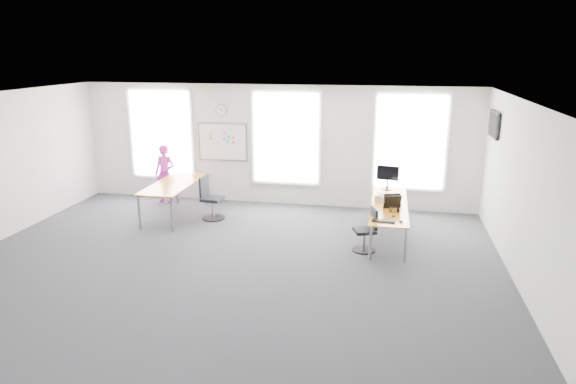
% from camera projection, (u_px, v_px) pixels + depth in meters
% --- Properties ---
extents(floor, '(10.00, 10.00, 0.00)m').
position_uv_depth(floor, '(228.00, 264.00, 9.45)').
color(floor, '#2A2A2F').
rests_on(floor, ground).
extents(ceiling, '(10.00, 10.00, 0.00)m').
position_uv_depth(ceiling, '(223.00, 100.00, 8.64)').
color(ceiling, white).
rests_on(ceiling, ground).
extents(wall_back, '(10.00, 0.00, 10.00)m').
position_uv_depth(wall_back, '(275.00, 145.00, 12.83)').
color(wall_back, white).
rests_on(wall_back, ground).
extents(wall_front, '(10.00, 0.00, 10.00)m').
position_uv_depth(wall_front, '(106.00, 283.00, 5.26)').
color(wall_front, white).
rests_on(wall_front, ground).
extents(wall_right, '(0.00, 10.00, 10.00)m').
position_uv_depth(wall_right, '(528.00, 201.00, 8.12)').
color(wall_right, white).
rests_on(wall_right, ground).
extents(window_left, '(1.60, 0.06, 2.20)m').
position_uv_depth(window_left, '(161.00, 134.00, 13.30)').
color(window_left, white).
rests_on(window_left, wall_back).
extents(window_mid, '(1.60, 0.06, 2.20)m').
position_uv_depth(window_mid, '(286.00, 138.00, 12.69)').
color(window_mid, white).
rests_on(window_mid, wall_back).
extents(window_right, '(1.60, 0.06, 2.20)m').
position_uv_depth(window_right, '(410.00, 142.00, 12.14)').
color(window_right, white).
rests_on(window_right, wall_back).
extents(desk_right, '(0.75, 2.83, 0.69)m').
position_uv_depth(desk_right, '(389.00, 207.00, 10.72)').
color(desk_right, orange).
rests_on(desk_right, ground).
extents(desk_left, '(0.88, 2.20, 0.80)m').
position_uv_depth(desk_left, '(174.00, 186.00, 12.00)').
color(desk_left, orange).
rests_on(desk_left, ground).
extents(chair_right, '(0.50, 0.49, 0.86)m').
position_uv_depth(chair_right, '(367.00, 232.00, 9.99)').
color(chair_right, black).
rests_on(chair_right, ground).
extents(chair_left, '(0.53, 0.53, 1.00)m').
position_uv_depth(chair_left, '(210.00, 200.00, 11.90)').
color(chair_left, black).
rests_on(chair_left, ground).
extents(person, '(0.59, 0.42, 1.50)m').
position_uv_depth(person, '(165.00, 174.00, 13.12)').
color(person, '#CD2EB2').
rests_on(person, ground).
extents(whiteboard, '(1.20, 0.03, 0.90)m').
position_uv_depth(whiteboard, '(223.00, 142.00, 13.03)').
color(whiteboard, white).
rests_on(whiteboard, wall_back).
extents(wall_clock, '(0.30, 0.04, 0.30)m').
position_uv_depth(wall_clock, '(221.00, 110.00, 12.82)').
color(wall_clock, gray).
rests_on(wall_clock, wall_back).
extents(tv, '(0.06, 0.90, 0.55)m').
position_uv_depth(tv, '(494.00, 124.00, 10.76)').
color(tv, black).
rests_on(tv, wall_right).
extents(keyboard, '(0.44, 0.19, 0.02)m').
position_uv_depth(keyboard, '(384.00, 221.00, 9.65)').
color(keyboard, black).
rests_on(keyboard, desk_right).
extents(mouse, '(0.10, 0.13, 0.04)m').
position_uv_depth(mouse, '(401.00, 221.00, 9.61)').
color(mouse, black).
rests_on(mouse, desk_right).
extents(lens_cap, '(0.07, 0.07, 0.01)m').
position_uv_depth(lens_cap, '(393.00, 216.00, 9.96)').
color(lens_cap, black).
rests_on(lens_cap, desk_right).
extents(headphones, '(0.19, 0.10, 0.11)m').
position_uv_depth(headphones, '(394.00, 210.00, 10.20)').
color(headphones, black).
rests_on(headphones, desk_right).
extents(laptop_sleeve, '(0.37, 0.31, 0.29)m').
position_uv_depth(laptop_sleeve, '(392.00, 201.00, 10.42)').
color(laptop_sleeve, black).
rests_on(laptop_sleeve, desk_right).
extents(paper_stack, '(0.43, 0.37, 0.12)m').
position_uv_depth(paper_stack, '(385.00, 198.00, 10.94)').
color(paper_stack, beige).
rests_on(paper_stack, desk_right).
extents(monitor, '(0.51, 0.21, 0.57)m').
position_uv_depth(monitor, '(388.00, 175.00, 11.76)').
color(monitor, black).
rests_on(monitor, desk_right).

